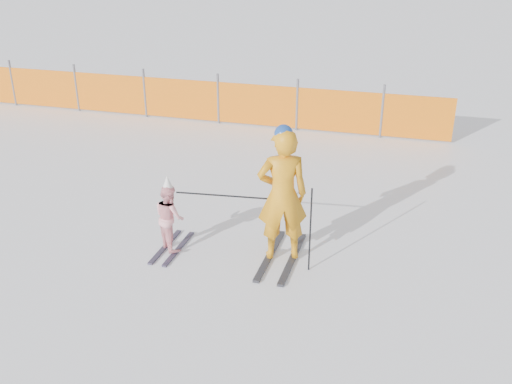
% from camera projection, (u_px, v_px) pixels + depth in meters
% --- Properties ---
extents(ground, '(120.00, 120.00, 0.00)m').
position_uv_depth(ground, '(246.00, 271.00, 8.01)').
color(ground, white).
rests_on(ground, ground).
extents(adult, '(0.83, 1.48, 2.03)m').
position_uv_depth(adult, '(282.00, 195.00, 7.91)').
color(adult, black).
rests_on(adult, ground).
extents(child, '(0.62, 1.05, 1.19)m').
position_uv_depth(child, '(170.00, 216.00, 8.36)').
color(child, black).
rests_on(child, ground).
extents(ski_poles, '(1.99, 0.21, 1.25)m').
position_uv_depth(ski_poles, '(264.00, 212.00, 7.94)').
color(ski_poles, black).
rests_on(ski_poles, ground).
extents(safety_fence, '(15.62, 0.06, 1.25)m').
position_uv_depth(safety_fence, '(136.00, 95.00, 14.72)').
color(safety_fence, '#595960').
rests_on(safety_fence, ground).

